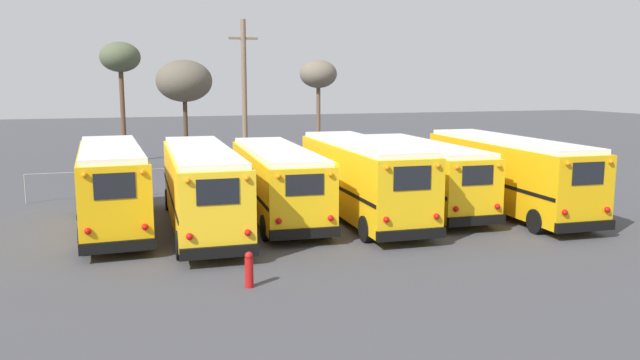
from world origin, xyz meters
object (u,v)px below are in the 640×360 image
object	(u,v)px
school_bus_2	(277,179)
bare_tree_2	(318,75)
fire_hydrant	(249,269)
school_bus_1	(202,185)
bare_tree_1	(184,81)
school_bus_0	(112,184)
utility_pole	(244,96)
school_bus_5	(506,172)
school_bus_3	(362,177)
bare_tree_0	(120,59)
school_bus_4	(421,173)

from	to	relation	value
school_bus_2	bare_tree_2	size ratio (longest dim) A/B	1.45
school_bus_2	fire_hydrant	size ratio (longest dim) A/B	10.30
school_bus_1	bare_tree_1	bearing A→B (deg)	86.21
bare_tree_2	fire_hydrant	xyz separation A→B (m)	(-11.15, -28.75, -5.65)
school_bus_0	utility_pole	world-z (taller)	utility_pole
school_bus_5	school_bus_3	bearing A→B (deg)	175.01
school_bus_3	bare_tree_1	bearing A→B (deg)	108.03
bare_tree_2	fire_hydrant	world-z (taller)	bare_tree_2
bare_tree_2	utility_pole	bearing A→B (deg)	-135.17
school_bus_2	school_bus_5	size ratio (longest dim) A/B	0.98
utility_pole	bare_tree_0	size ratio (longest dim) A/B	1.11
utility_pole	bare_tree_0	bearing A→B (deg)	130.68
school_bus_2	utility_pole	world-z (taller)	utility_pole
school_bus_0	utility_pole	bearing A→B (deg)	59.49
utility_pole	school_bus_2	bearing A→B (deg)	-95.16
school_bus_1	school_bus_5	size ratio (longest dim) A/B	1.01
school_bus_0	school_bus_1	bearing A→B (deg)	-17.26
school_bus_3	school_bus_0	bearing A→B (deg)	173.59
school_bus_0	bare_tree_0	world-z (taller)	bare_tree_0
bare_tree_1	school_bus_1	bearing A→B (deg)	-93.79
school_bus_1	bare_tree_0	world-z (taller)	bare_tree_0
school_bus_0	school_bus_4	world-z (taller)	school_bus_0
school_bus_3	bare_tree_2	bearing A→B (deg)	77.17
fire_hydrant	school_bus_5	bearing A→B (deg)	27.78
bare_tree_1	bare_tree_2	size ratio (longest dim) A/B	0.97
school_bus_0	school_bus_4	size ratio (longest dim) A/B	0.95
utility_pole	bare_tree_0	xyz separation A→B (m)	(-7.19, 8.37, 2.40)
utility_pole	school_bus_5	bearing A→B (deg)	-59.56
school_bus_0	bare_tree_2	world-z (taller)	bare_tree_2
school_bus_3	school_bus_5	bearing A→B (deg)	-4.99
bare_tree_0	bare_tree_2	world-z (taller)	bare_tree_0
utility_pole	school_bus_0	bearing A→B (deg)	-120.51
bare_tree_2	school_bus_2	bearing A→B (deg)	-112.29
school_bus_2	school_bus_4	distance (m)	6.65
bare_tree_0	school_bus_4	bearing A→B (deg)	-59.62
school_bus_4	school_bus_5	distance (m)	3.75
school_bus_3	bare_tree_2	xyz separation A→B (m)	(4.86, 21.35, 4.38)
school_bus_2	school_bus_5	world-z (taller)	school_bus_5
school_bus_3	school_bus_5	xyz separation A→B (m)	(6.64, -0.58, -0.01)
school_bus_1	school_bus_3	bearing A→B (deg)	-0.76
school_bus_4	bare_tree_2	size ratio (longest dim) A/B	1.40
school_bus_0	school_bus_3	size ratio (longest dim) A/B	0.94
utility_pole	bare_tree_1	bearing A→B (deg)	142.46
school_bus_0	school_bus_4	xyz separation A→B (m)	(13.29, 0.03, -0.14)
school_bus_4	bare_tree_1	bearing A→B (deg)	119.20
school_bus_1	school_bus_3	distance (m)	6.65
school_bus_0	school_bus_4	distance (m)	13.29
school_bus_2	bare_tree_0	size ratio (longest dim) A/B	1.26
bare_tree_0	fire_hydrant	world-z (taller)	bare_tree_0
school_bus_0	bare_tree_0	size ratio (longest dim) A/B	1.15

